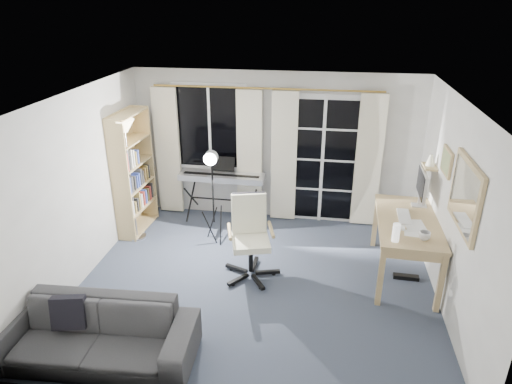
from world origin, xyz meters
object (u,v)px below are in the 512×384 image
(bookshelf, at_px, (131,176))
(torchiere_lamp, at_px, (126,145))
(studio_light, at_px, (211,169))
(desk, at_px, (407,227))
(office_chair, at_px, (250,229))
(monitor, at_px, (422,185))
(sofa, at_px, (93,326))
(mug, at_px, (425,235))
(keyboard_piano, at_px, (222,178))

(bookshelf, height_order, torchiere_lamp, bookshelf)
(bookshelf, relative_size, studio_light, 1.27)
(torchiere_lamp, bearing_deg, desk, -6.05)
(bookshelf, bearing_deg, office_chair, -22.41)
(bookshelf, xyz_separation_m, monitor, (4.20, -0.25, 0.23))
(bookshelf, distance_m, sofa, 2.88)
(bookshelf, height_order, studio_light, bookshelf)
(office_chair, height_order, monitor, monitor)
(office_chair, xyz_separation_m, mug, (2.11, -0.27, 0.24))
(monitor, bearing_deg, sofa, -142.12)
(torchiere_lamp, relative_size, desk, 1.20)
(bookshelf, relative_size, torchiere_lamp, 1.02)
(office_chair, relative_size, monitor, 1.85)
(studio_light, distance_m, mug, 2.93)
(torchiere_lamp, xyz_separation_m, sofa, (0.58, -2.46, -1.09))
(studio_light, relative_size, sofa, 0.72)
(keyboard_piano, relative_size, sofa, 0.67)
(studio_light, height_order, monitor, studio_light)
(keyboard_piano, height_order, mug, keyboard_piano)
(bookshelf, bearing_deg, mug, -13.65)
(bookshelf, xyz_separation_m, studio_light, (1.34, -0.27, 0.30))
(mug, bearing_deg, torchiere_lamp, 167.10)
(torchiere_lamp, distance_m, mug, 4.13)
(keyboard_piano, bearing_deg, sofa, -99.29)
(monitor, bearing_deg, keyboard_piano, 167.83)
(torchiere_lamp, relative_size, office_chair, 1.70)
(sofa, bearing_deg, bookshelf, 101.85)
(torchiere_lamp, bearing_deg, office_chair, -18.95)
(keyboard_piano, distance_m, office_chair, 1.59)
(desk, bearing_deg, mug, -76.38)
(bookshelf, distance_m, office_chair, 2.22)
(studio_light, xyz_separation_m, sofa, (-0.63, -2.48, -0.79))
(bookshelf, distance_m, monitor, 4.21)
(office_chair, relative_size, mug, 8.15)
(torchiere_lamp, height_order, studio_light, torchiere_lamp)
(office_chair, height_order, desk, office_chair)
(studio_light, bearing_deg, desk, -12.97)
(sofa, bearing_deg, keyboard_piano, 76.98)
(studio_light, relative_size, office_chair, 1.36)
(keyboard_piano, bearing_deg, office_chair, -63.04)
(monitor, xyz_separation_m, mug, (-0.10, -0.95, -0.24))
(studio_light, bearing_deg, office_chair, -49.08)
(mug, bearing_deg, studio_light, 161.39)
(torchiere_lamp, relative_size, keyboard_piano, 1.35)
(keyboard_piano, height_order, desk, keyboard_piano)
(torchiere_lamp, relative_size, mug, 13.87)
(bookshelf, bearing_deg, desk, -7.27)
(studio_light, distance_m, sofa, 2.68)
(keyboard_piano, height_order, office_chair, office_chair)
(bookshelf, relative_size, keyboard_piano, 1.37)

